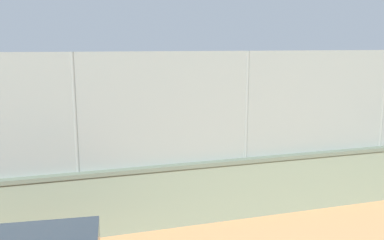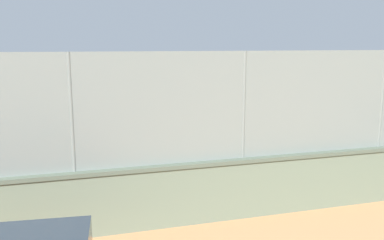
% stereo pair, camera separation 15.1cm
% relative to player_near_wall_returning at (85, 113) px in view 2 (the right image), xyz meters
% --- Properties ---
extents(ground_plane, '(260.00, 260.00, 0.00)m').
position_rel_player_near_wall_returning_xyz_m(ground_plane, '(-4.21, -2.57, -0.89)').
color(ground_plane, tan).
extents(perimeter_wall, '(27.46, 0.82, 1.28)m').
position_rel_player_near_wall_returning_xyz_m(perimeter_wall, '(-2.78, 9.06, -0.24)').
color(perimeter_wall, slate).
rests_on(perimeter_wall, ground_plane).
extents(fence_panel_on_wall, '(26.98, 0.50, 2.19)m').
position_rel_player_near_wall_returning_xyz_m(fence_panel_on_wall, '(-2.78, 9.06, 1.49)').
color(fence_panel_on_wall, gray).
rests_on(fence_panel_on_wall, perimeter_wall).
extents(player_near_wall_returning, '(1.05, 0.86, 1.52)m').
position_rel_player_near_wall_returning_xyz_m(player_near_wall_returning, '(0.00, 0.00, 0.00)').
color(player_near_wall_returning, '#B2B2B2').
rests_on(player_near_wall_returning, ground_plane).
extents(player_foreground_swinging, '(1.07, 0.76, 1.72)m').
position_rel_player_near_wall_returning_xyz_m(player_foreground_swinging, '(-7.55, -2.45, 0.13)').
color(player_foreground_swinging, navy).
rests_on(player_foreground_swinging, ground_plane).
extents(sports_ball, '(0.16, 0.16, 0.16)m').
position_rel_player_near_wall_returning_xyz_m(sports_ball, '(0.25, 2.27, 0.04)').
color(sports_ball, white).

